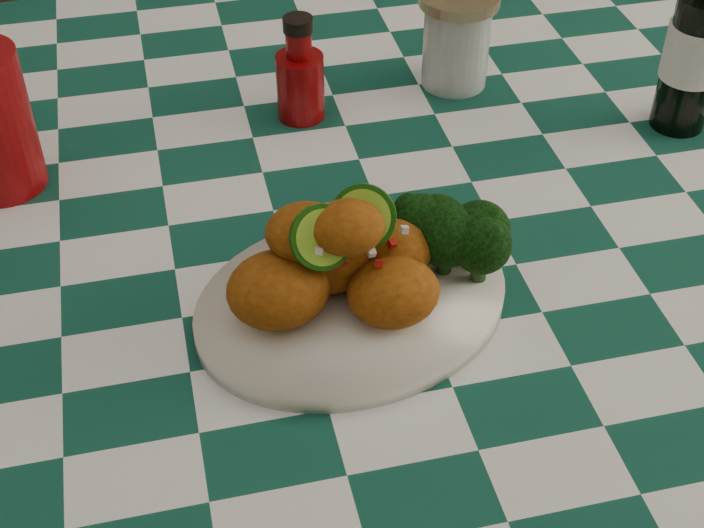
{
  "coord_description": "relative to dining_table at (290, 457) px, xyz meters",
  "views": [
    {
      "loc": [
        -0.1,
        -0.75,
        1.38
      ],
      "look_at": [
        0.04,
        -0.16,
        0.84
      ],
      "focal_mm": 50.0,
      "sensor_mm": 36.0,
      "label": 1
    }
  ],
  "objects": [
    {
      "name": "dining_table",
      "position": [
        0.0,
        0.0,
        0.0
      ],
      "size": [
        1.66,
        1.06,
        0.79
      ],
      "primitive_type": null,
      "color": "#0F4335",
      "rests_on": "ground"
    },
    {
      "name": "plate",
      "position": [
        0.04,
        -0.16,
        0.4
      ],
      "size": [
        0.32,
        0.28,
        0.02
      ],
      "primitive_type": null,
      "rotation": [
        0.0,
        0.0,
        0.24
      ],
      "color": "silver",
      "rests_on": "dining_table"
    },
    {
      "name": "fried_chicken_pile",
      "position": [
        0.04,
        -0.16,
        0.46
      ],
      "size": [
        0.16,
        0.12,
        0.1
      ],
      "primitive_type": null,
      "color": "#974F0E",
      "rests_on": "plate"
    },
    {
      "name": "broccoli_side",
      "position": [
        0.14,
        -0.14,
        0.45
      ],
      "size": [
        0.09,
        0.09,
        0.07
      ],
      "primitive_type": null,
      "color": "black",
      "rests_on": "plate"
    },
    {
      "name": "ketchup_bottle",
      "position": [
        0.06,
        0.16,
        0.45
      ],
      "size": [
        0.06,
        0.06,
        0.12
      ],
      "primitive_type": null,
      "rotation": [
        0.0,
        0.0,
        0.29
      ],
      "color": "#710507",
      "rests_on": "dining_table"
    },
    {
      "name": "mason_jar",
      "position": [
        0.25,
        0.19,
        0.45
      ],
      "size": [
        0.1,
        0.1,
        0.11
      ],
      "primitive_type": null,
      "rotation": [
        0.0,
        0.0,
        -0.08
      ],
      "color": "#B2BCBA",
      "rests_on": "dining_table"
    },
    {
      "name": "beer_bottle",
      "position": [
        0.46,
        0.05,
        0.5
      ],
      "size": [
        0.08,
        0.08,
        0.22
      ],
      "primitive_type": null,
      "rotation": [
        0.0,
        0.0,
        -0.25
      ],
      "color": "black",
      "rests_on": "dining_table"
    },
    {
      "name": "wooden_chair_left",
      "position": [
        -0.24,
        0.7,
        0.05
      ],
      "size": [
        0.49,
        0.51,
        0.88
      ],
      "primitive_type": null,
      "rotation": [
        0.0,
        0.0,
        -0.25
      ],
      "color": "#472814",
      "rests_on": "ground"
    },
    {
      "name": "wooden_chair_right",
      "position": [
        0.27,
        0.69,
        0.1
      ],
      "size": [
        0.56,
        0.58,
        0.99
      ],
      "primitive_type": null,
      "rotation": [
        0.0,
        0.0,
        -0.27
      ],
      "color": "#472814",
      "rests_on": "ground"
    }
  ]
}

